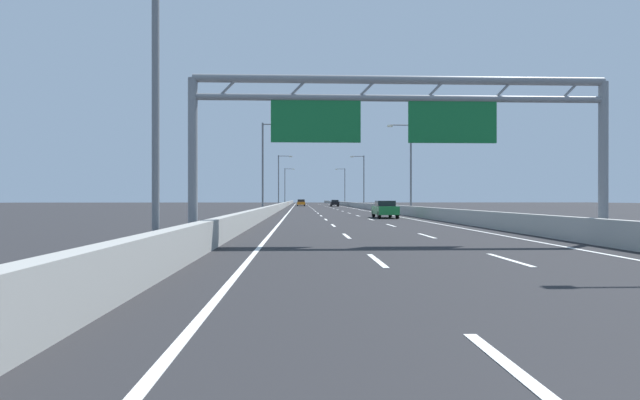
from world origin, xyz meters
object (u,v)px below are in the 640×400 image
(sign_gantry, at_px, (397,116))
(streetlamp_left_mid, at_px, (265,163))
(streetlamp_right_far, at_px, (363,178))
(streetlamp_left_distant, at_px, (286,184))
(streetlamp_right_distant, at_px, (344,184))
(streetlamp_left_near, at_px, (165,58))
(black_car, at_px, (335,203))
(streetlamp_left_far, at_px, (280,178))
(red_car, at_px, (301,202))
(green_car, at_px, (385,209))
(streetlamp_right_mid, at_px, (409,163))
(orange_car, at_px, (301,203))

(sign_gantry, relative_size, streetlamp_left_mid, 1.70)
(sign_gantry, xyz_separation_m, streetlamp_right_far, (7.62, 72.69, 0.59))
(streetlamp_left_distant, distance_m, streetlamp_right_distant, 14.93)
(sign_gantry, bearing_deg, streetlamp_right_distant, 86.11)
(streetlamp_left_near, xyz_separation_m, streetlamp_right_far, (14.93, 78.33, 0.00))
(streetlamp_right_distant, xyz_separation_m, black_car, (-3.77, -20.04, -4.65))
(streetlamp_left_far, bearing_deg, sign_gantry, -84.25)
(red_car, bearing_deg, streetlamp_left_far, -96.80)
(streetlamp_left_mid, bearing_deg, green_car, -39.13)
(green_car, bearing_deg, streetlamp_left_near, -109.91)
(red_car, bearing_deg, streetlamp_right_distant, 31.70)
(streetlamp_right_distant, distance_m, black_car, 20.91)
(streetlamp_left_near, relative_size, streetlamp_right_mid, 1.00)
(streetlamp_left_far, height_order, orange_car, streetlamp_left_far)
(streetlamp_left_near, xyz_separation_m, orange_car, (3.90, 104.05, -4.62))
(red_car, height_order, orange_car, red_car)
(streetlamp_right_far, bearing_deg, streetlamp_left_mid, -110.87)
(red_car, bearing_deg, orange_car, -89.60)
(streetlamp_right_mid, xyz_separation_m, streetlamp_right_distant, (0.00, 78.33, 0.00))
(streetlamp_left_mid, xyz_separation_m, streetlamp_right_far, (14.93, 39.17, 0.00))
(black_car, relative_size, orange_car, 1.04)
(streetlamp_left_near, bearing_deg, streetlamp_right_distant, 82.76)
(streetlamp_right_mid, xyz_separation_m, orange_car, (-11.03, 64.88, -4.62))
(streetlamp_left_far, bearing_deg, streetlamp_right_distant, 69.13)
(streetlamp_left_mid, distance_m, streetlamp_right_mid, 14.93)
(streetlamp_right_far, height_order, green_car, streetlamp_right_far)
(red_car, bearing_deg, streetlamp_right_mid, -81.19)
(streetlamp_right_far, distance_m, green_car, 48.47)
(orange_car, bearing_deg, black_car, -42.21)
(streetlamp_right_distant, bearing_deg, orange_car, -129.36)
(green_car, bearing_deg, red_car, 95.05)
(streetlamp_left_near, bearing_deg, red_car, 88.01)
(streetlamp_right_mid, bearing_deg, streetlamp_right_distant, 90.00)
(streetlamp_left_mid, distance_m, streetlamp_left_far, 39.17)
(streetlamp_left_far, bearing_deg, streetlamp_left_near, -90.00)
(streetlamp_right_far, xyz_separation_m, streetlamp_left_distant, (-14.93, 39.17, 0.00))
(streetlamp_left_near, relative_size, orange_car, 2.18)
(streetlamp_left_near, relative_size, streetlamp_right_far, 1.00)
(sign_gantry, relative_size, streetlamp_left_distant, 1.70)
(sign_gantry, relative_size, streetlamp_right_mid, 1.70)
(streetlamp_right_distant, bearing_deg, streetlamp_left_far, -110.87)
(green_car, bearing_deg, streetlamp_right_distant, 87.39)
(streetlamp_right_distant, relative_size, green_car, 2.13)
(streetlamp_left_near, distance_m, streetlamp_right_far, 79.74)
(streetlamp_right_mid, relative_size, streetlamp_left_far, 1.00)
(sign_gantry, relative_size, green_car, 3.62)
(streetlamp_left_distant, bearing_deg, orange_car, -73.83)
(sign_gantry, bearing_deg, streetlamp_right_far, 84.02)
(orange_car, bearing_deg, streetlamp_left_near, -92.15)
(streetlamp_right_far, bearing_deg, orange_car, 113.22)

